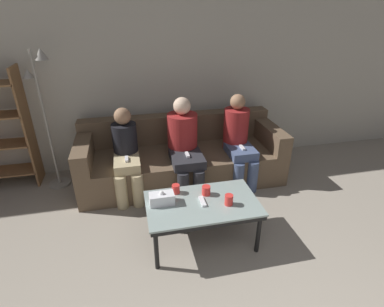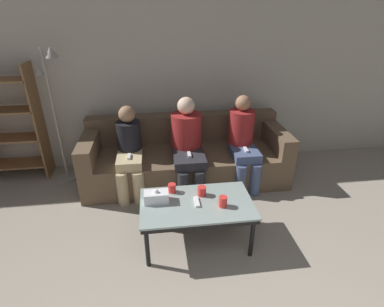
{
  "view_description": "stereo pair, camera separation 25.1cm",
  "coord_description": "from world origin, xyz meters",
  "px_view_note": "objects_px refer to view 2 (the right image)",
  "views": [
    {
      "loc": [
        -0.61,
        -0.04,
        2.05
      ],
      "look_at": [
        0.0,
        2.69,
        0.65
      ],
      "focal_mm": 28.0,
      "sensor_mm": 36.0,
      "label": 1
    },
    {
      "loc": [
        -0.36,
        -0.09,
        2.05
      ],
      "look_at": [
        0.0,
        2.69,
        0.65
      ],
      "focal_mm": 28.0,
      "sensor_mm": 36.0,
      "label": 2
    }
  ],
  "objects_px": {
    "tissue_box": "(156,197)",
    "game_remote": "(197,202)",
    "coffee_table": "(197,207)",
    "cup_far_center": "(223,202)",
    "standing_lamp": "(54,103)",
    "seated_person_left_end": "(129,150)",
    "seated_person_mid_left": "(187,142)",
    "couch": "(186,157)",
    "cup_near_right": "(172,188)",
    "seated_person_mid_right": "(243,140)",
    "cup_near_left": "(202,191)"
  },
  "relations": [
    {
      "from": "tissue_box",
      "to": "game_remote",
      "type": "bearing_deg",
      "value": -10.28
    },
    {
      "from": "coffee_table",
      "to": "cup_far_center",
      "type": "distance_m",
      "value": 0.25
    },
    {
      "from": "tissue_box",
      "to": "game_remote",
      "type": "xyz_separation_m",
      "value": [
        0.36,
        -0.06,
        -0.04
      ]
    },
    {
      "from": "standing_lamp",
      "to": "seated_person_left_end",
      "type": "distance_m",
      "value": 1.05
    },
    {
      "from": "game_remote",
      "to": "standing_lamp",
      "type": "xyz_separation_m",
      "value": [
        -1.49,
        1.38,
        0.56
      ]
    },
    {
      "from": "seated_person_left_end",
      "to": "seated_person_mid_left",
      "type": "height_order",
      "value": "seated_person_mid_left"
    },
    {
      "from": "couch",
      "to": "tissue_box",
      "type": "bearing_deg",
      "value": -108.74
    },
    {
      "from": "cup_near_right",
      "to": "seated_person_mid_right",
      "type": "distance_m",
      "value": 1.23
    },
    {
      "from": "cup_far_center",
      "to": "standing_lamp",
      "type": "height_order",
      "value": "standing_lamp"
    },
    {
      "from": "cup_near_left",
      "to": "seated_person_left_end",
      "type": "height_order",
      "value": "seated_person_left_end"
    },
    {
      "from": "tissue_box",
      "to": "seated_person_mid_right",
      "type": "distance_m",
      "value": 1.43
    },
    {
      "from": "coffee_table",
      "to": "game_remote",
      "type": "distance_m",
      "value": 0.05
    },
    {
      "from": "cup_far_center",
      "to": "standing_lamp",
      "type": "relative_size",
      "value": 0.06
    },
    {
      "from": "tissue_box",
      "to": "seated_person_left_end",
      "type": "distance_m",
      "value": 0.97
    },
    {
      "from": "cup_near_right",
      "to": "seated_person_mid_right",
      "type": "relative_size",
      "value": 0.08
    },
    {
      "from": "cup_near_left",
      "to": "cup_near_right",
      "type": "xyz_separation_m",
      "value": [
        -0.27,
        0.09,
        -0.0
      ]
    },
    {
      "from": "cup_far_center",
      "to": "seated_person_left_end",
      "type": "xyz_separation_m",
      "value": [
        -0.87,
        1.08,
        0.04
      ]
    },
    {
      "from": "couch",
      "to": "seated_person_mid_right",
      "type": "xyz_separation_m",
      "value": [
        0.68,
        -0.21,
        0.29
      ]
    },
    {
      "from": "cup_near_left",
      "to": "seated_person_mid_right",
      "type": "distance_m",
      "value": 1.11
    },
    {
      "from": "cup_near_right",
      "to": "seated_person_mid_right",
      "type": "xyz_separation_m",
      "value": [
        0.92,
        0.81,
        0.09
      ]
    },
    {
      "from": "cup_near_right",
      "to": "seated_person_left_end",
      "type": "bearing_deg",
      "value": 118.92
    },
    {
      "from": "cup_near_left",
      "to": "cup_far_center",
      "type": "distance_m",
      "value": 0.25
    },
    {
      "from": "tissue_box",
      "to": "cup_far_center",
      "type": "bearing_deg",
      "value": -14.12
    },
    {
      "from": "cup_near_left",
      "to": "tissue_box",
      "type": "height_order",
      "value": "tissue_box"
    },
    {
      "from": "cup_near_left",
      "to": "cup_near_right",
      "type": "bearing_deg",
      "value": 162.1
    },
    {
      "from": "coffee_table",
      "to": "seated_person_mid_left",
      "type": "distance_m",
      "value": 1.03
    },
    {
      "from": "couch",
      "to": "seated_person_mid_left",
      "type": "relative_size",
      "value": 2.26
    },
    {
      "from": "cup_far_center",
      "to": "seated_person_mid_left",
      "type": "relative_size",
      "value": 0.09
    },
    {
      "from": "coffee_table",
      "to": "seated_person_left_end",
      "type": "distance_m",
      "value": 1.19
    },
    {
      "from": "cup_near_left",
      "to": "tissue_box",
      "type": "xyz_separation_m",
      "value": [
        -0.42,
        -0.05,
        0.01
      ]
    },
    {
      "from": "standing_lamp",
      "to": "seated_person_mid_left",
      "type": "bearing_deg",
      "value": -13.67
    },
    {
      "from": "couch",
      "to": "seated_person_left_end",
      "type": "height_order",
      "value": "seated_person_left_end"
    },
    {
      "from": "tissue_box",
      "to": "seated_person_mid_right",
      "type": "xyz_separation_m",
      "value": [
        1.07,
        0.95,
        0.08
      ]
    },
    {
      "from": "seated_person_mid_left",
      "to": "seated_person_mid_right",
      "type": "relative_size",
      "value": 1.0
    },
    {
      "from": "seated_person_left_end",
      "to": "seated_person_mid_right",
      "type": "bearing_deg",
      "value": 0.76
    },
    {
      "from": "tissue_box",
      "to": "seated_person_mid_left",
      "type": "relative_size",
      "value": 0.2
    },
    {
      "from": "cup_near_left",
      "to": "seated_person_left_end",
      "type": "relative_size",
      "value": 0.09
    },
    {
      "from": "couch",
      "to": "cup_near_right",
      "type": "xyz_separation_m",
      "value": [
        -0.24,
        -1.02,
        0.2
      ]
    },
    {
      "from": "coffee_table",
      "to": "seated_person_left_end",
      "type": "bearing_deg",
      "value": 122.96
    },
    {
      "from": "game_remote",
      "to": "cup_far_center",
      "type": "bearing_deg",
      "value": -20.06
    },
    {
      "from": "game_remote",
      "to": "seated_person_left_end",
      "type": "distance_m",
      "value": 1.19
    },
    {
      "from": "coffee_table",
      "to": "cup_near_left",
      "type": "relative_size",
      "value": 11.41
    },
    {
      "from": "standing_lamp",
      "to": "seated_person_mid_right",
      "type": "bearing_deg",
      "value": -9.48
    },
    {
      "from": "coffee_table",
      "to": "standing_lamp",
      "type": "bearing_deg",
      "value": 137.24
    },
    {
      "from": "cup_near_right",
      "to": "cup_far_center",
      "type": "height_order",
      "value": "cup_far_center"
    },
    {
      "from": "coffee_table",
      "to": "seated_person_left_end",
      "type": "relative_size",
      "value": 0.99
    },
    {
      "from": "seated_person_left_end",
      "to": "seated_person_mid_right",
      "type": "xyz_separation_m",
      "value": [
        1.36,
        0.02,
        0.04
      ]
    },
    {
      "from": "cup_near_right",
      "to": "game_remote",
      "type": "bearing_deg",
      "value": -44.41
    },
    {
      "from": "cup_near_right",
      "to": "standing_lamp",
      "type": "xyz_separation_m",
      "value": [
        -1.29,
        1.18,
        0.52
      ]
    },
    {
      "from": "tissue_box",
      "to": "seated_person_mid_left",
      "type": "xyz_separation_m",
      "value": [
        0.39,
        0.94,
        0.09
      ]
    }
  ]
}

